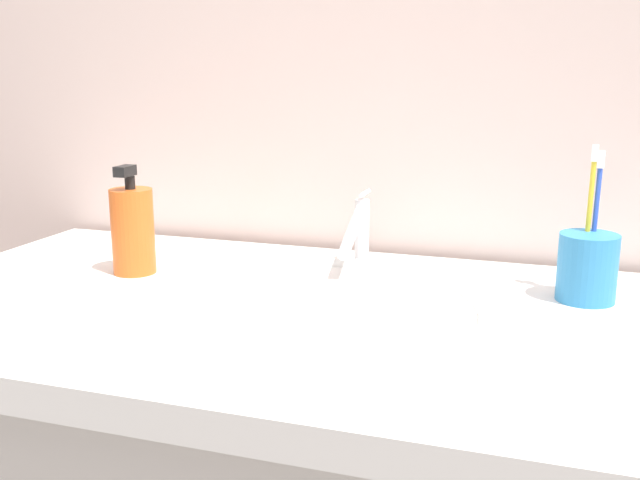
{
  "coord_description": "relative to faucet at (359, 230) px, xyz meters",
  "views": [
    {
      "loc": [
        0.29,
        -0.91,
        1.16
      ],
      "look_at": [
        -0.02,
        0.02,
        0.93
      ],
      "focal_mm": 41.43,
      "sensor_mm": 36.0,
      "label": 1
    }
  ],
  "objects": [
    {
      "name": "toothbrush_cup",
      "position": [
        0.35,
        -0.07,
        -0.01
      ],
      "size": [
        0.08,
        0.08,
        0.1
      ],
      "primitive_type": "cylinder",
      "color": "#338CCC",
      "rests_on": "vanity_counter"
    },
    {
      "name": "soap_dispenser",
      "position": [
        -0.33,
        -0.15,
        0.01
      ],
      "size": [
        0.07,
        0.07,
        0.17
      ],
      "color": "orange",
      "rests_on": "vanity_counter"
    },
    {
      "name": "toothbrush_yellow",
      "position": [
        0.35,
        -0.05,
        0.06
      ],
      "size": [
        0.01,
        0.03,
        0.21
      ],
      "color": "yellow",
      "rests_on": "toothbrush_cup"
    },
    {
      "name": "faucet",
      "position": [
        0.0,
        0.0,
        0.0
      ],
      "size": [
        0.02,
        0.16,
        0.12
      ],
      "color": "silver",
      "rests_on": "sink_basin"
    },
    {
      "name": "sink_basin",
      "position": [
        0.0,
        -0.23,
        -0.09
      ],
      "size": [
        0.49,
        0.49,
        0.1
      ],
      "color": "white",
      "rests_on": "vanity_counter"
    },
    {
      "name": "tiled_wall_back",
      "position": [
        0.02,
        0.14,
        0.29
      ],
      "size": [
        2.5,
        0.04,
        2.4
      ],
      "primitive_type": "cube",
      "color": "beige",
      "rests_on": "ground"
    },
    {
      "name": "toothbrush_blue",
      "position": [
        0.36,
        -0.05,
        0.06
      ],
      "size": [
        0.01,
        0.03,
        0.2
      ],
      "color": "blue",
      "rests_on": "toothbrush_cup"
    }
  ]
}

